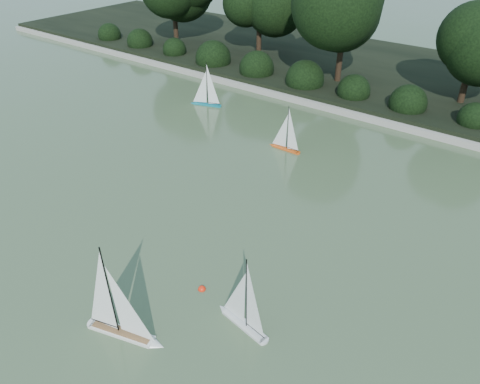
# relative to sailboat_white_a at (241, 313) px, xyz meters

# --- Properties ---
(ground) EXTENTS (80.00, 80.00, 0.00)m
(ground) POSITION_rel_sailboat_white_a_xyz_m (-0.79, -0.32, -0.23)
(ground) COLOR #3C4D2E
(ground) RESTS_ON ground
(pond_coping) EXTENTS (40.00, 0.35, 0.18)m
(pond_coping) POSITION_rel_sailboat_white_a_xyz_m (-0.79, 8.68, -0.14)
(pond_coping) COLOR gray
(pond_coping) RESTS_ON ground
(far_bank) EXTENTS (40.00, 8.00, 0.30)m
(far_bank) POSITION_rel_sailboat_white_a_xyz_m (-0.79, 12.68, -0.08)
(far_bank) COLOR black
(far_bank) RESTS_ON ground
(shrub_hedge) EXTENTS (29.10, 1.10, 1.10)m
(shrub_hedge) POSITION_rel_sailboat_white_a_xyz_m (-0.79, 9.58, 0.22)
(shrub_hedge) COLOR black
(shrub_hedge) RESTS_ON ground
(sailboat_white_a) EXTENTS (1.09, 0.34, 1.48)m
(sailboat_white_a) POSITION_rel_sailboat_white_a_xyz_m (0.00, 0.00, 0.00)
(sailboat_white_a) COLOR silver
(sailboat_white_a) RESTS_ON ground
(sailboat_white_b) EXTENTS (1.33, 0.56, 1.84)m
(sailboat_white_b) POSITION_rel_sailboat_white_a_xyz_m (-1.24, -1.25, 0.05)
(sailboat_white_b) COLOR silver
(sailboat_white_b) RESTS_ON ground
(sailboat_orange) EXTENTS (0.97, 0.17, 1.33)m
(sailboat_orange) POSITION_rel_sailboat_white_a_xyz_m (-2.75, 5.53, -0.02)
(sailboat_orange) COLOR #D74E14
(sailboat_orange) RESTS_ON ground
(sailboat_teal) EXTENTS (1.08, 0.49, 1.50)m
(sailboat_teal) POSITION_rel_sailboat_white_a_xyz_m (-6.50, 6.63, 0.00)
(sailboat_teal) COLOR #0F7081
(sailboat_teal) RESTS_ON ground
(race_buoy) EXTENTS (0.14, 0.14, 0.14)m
(race_buoy) POSITION_rel_sailboat_white_a_xyz_m (-0.99, 0.19, -0.23)
(race_buoy) COLOR red
(race_buoy) RESTS_ON ground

